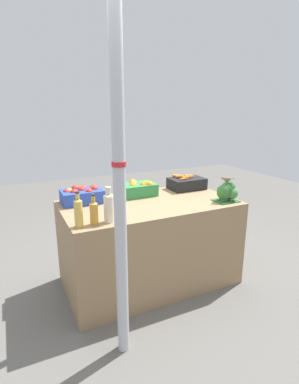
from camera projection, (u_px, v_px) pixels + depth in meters
The scene contains 11 objects.
ground_plane at pixel (150, 280), 3.03m from camera, with size 10.00×10.00×0.00m, color #605E59.
market_table at pixel (150, 243), 2.92m from camera, with size 1.62×0.88×0.83m, color #937551.
support_pole at pixel (119, 169), 1.82m from camera, with size 0.09×0.09×2.63m.
apple_crate at pixel (82, 195), 2.79m from camera, with size 0.38×0.25×0.16m.
orange_crate at pixel (137, 189), 3.02m from camera, with size 0.38×0.25×0.16m.
carrot_crate at pixel (187, 183), 3.28m from camera, with size 0.38×0.25×0.16m.
broccoli_pile at pixel (227, 192), 2.83m from camera, with size 0.22×0.18×0.19m.
juice_bottle_golden at pixel (78, 212), 2.19m from camera, with size 0.06×0.06×0.27m.
juice_bottle_amber at pixel (94, 212), 2.25m from camera, with size 0.06×0.06×0.24m.
juice_bottle_cloudy at pixel (109, 207), 2.29m from camera, with size 0.08×0.08×0.28m.
sparrow_bird at pixel (226, 179), 2.79m from camera, with size 0.13×0.07×0.05m.
Camera 1 is at (-1.17, -2.42, 1.66)m, focal length 28.00 mm.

